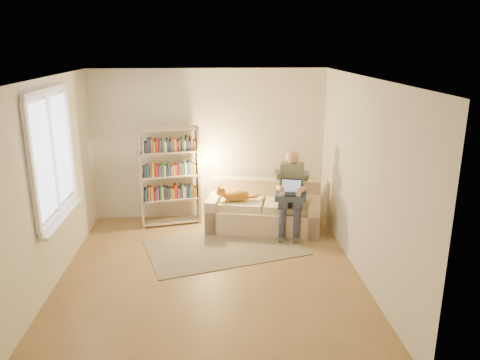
{
  "coord_description": "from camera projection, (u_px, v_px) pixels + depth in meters",
  "views": [
    {
      "loc": [
        0.05,
        -5.69,
        3.02
      ],
      "look_at": [
        0.46,
        1.0,
        1.03
      ],
      "focal_mm": 35.0,
      "sensor_mm": 36.0,
      "label": 1
    }
  ],
  "objects": [
    {
      "name": "wall_left",
      "position": [
        48.0,
        185.0,
        5.81
      ],
      "size": [
        0.02,
        4.5,
        2.6
      ],
      "primitive_type": "cube",
      "color": "silver",
      "rests_on": "floor"
    },
    {
      "name": "ceiling",
      "position": [
        207.0,
        78.0,
        5.56
      ],
      "size": [
        4.0,
        4.5,
        0.02
      ],
      "primitive_type": "cube",
      "color": "white",
      "rests_on": "wall_back"
    },
    {
      "name": "floor",
      "position": [
        211.0,
        275.0,
        6.3
      ],
      "size": [
        4.5,
        4.5,
        0.0
      ],
      "primitive_type": "plane",
      "color": "olive",
      "rests_on": "ground"
    },
    {
      "name": "wall_back",
      "position": [
        209.0,
        145.0,
        8.08
      ],
      "size": [
        4.0,
        0.02,
        2.6
      ],
      "primitive_type": "cube",
      "color": "silver",
      "rests_on": "floor"
    },
    {
      "name": "wall_front",
      "position": [
        208.0,
        263.0,
        3.78
      ],
      "size": [
        4.0,
        0.02,
        2.6
      ],
      "primitive_type": "cube",
      "color": "silver",
      "rests_on": "floor"
    },
    {
      "name": "wall_right",
      "position": [
        363.0,
        180.0,
        6.05
      ],
      "size": [
        0.02,
        4.5,
        2.6
      ],
      "primitive_type": "cube",
      "color": "silver",
      "rests_on": "floor"
    },
    {
      "name": "window",
      "position": [
        57.0,
        175.0,
        5.99
      ],
      "size": [
        0.12,
        1.52,
        1.69
      ],
      "color": "white",
      "rests_on": "wall_left"
    },
    {
      "name": "cat",
      "position": [
        236.0,
        195.0,
        7.68
      ],
      "size": [
        0.68,
        0.32,
        0.24
      ],
      "rotation": [
        0.0,
        0.0,
        -0.2
      ],
      "color": "orange",
      "rests_on": "sofa"
    },
    {
      "name": "person",
      "position": [
        291.0,
        189.0,
        7.49
      ],
      "size": [
        0.48,
        0.66,
        1.36
      ],
      "rotation": [
        0.0,
        0.0,
        -0.2
      ],
      "color": "gray",
      "rests_on": "sofa"
    },
    {
      "name": "laptop",
      "position": [
        290.0,
        190.0,
        7.38
      ],
      "size": [
        0.38,
        0.33,
        0.28
      ],
      "rotation": [
        0.0,
        0.0,
        -0.2
      ],
      "color": "black",
      "rests_on": "blanket"
    },
    {
      "name": "bookshelf",
      "position": [
        170.0,
        172.0,
        7.82
      ],
      "size": [
        1.15,
        0.46,
        1.68
      ],
      "rotation": [
        0.0,
        0.0,
        0.21
      ],
      "color": "#C2AD92",
      "rests_on": "floor"
    },
    {
      "name": "sofa",
      "position": [
        264.0,
        212.0,
        7.82
      ],
      "size": [
        1.96,
        1.18,
        0.78
      ],
      "rotation": [
        0.0,
        0.0,
        -0.2
      ],
      "color": "beige",
      "rests_on": "floor"
    },
    {
      "name": "blanket",
      "position": [
        289.0,
        196.0,
        7.39
      ],
      "size": [
        0.55,
        0.48,
        0.09
      ],
      "primitive_type": "cube",
      "rotation": [
        0.0,
        0.0,
        -0.2
      ],
      "color": "#283647",
      "rests_on": "person"
    },
    {
      "name": "rug",
      "position": [
        225.0,
        247.0,
        7.13
      ],
      "size": [
        2.59,
        1.96,
        0.01
      ],
      "primitive_type": "cube",
      "rotation": [
        0.0,
        0.0,
        0.29
      ],
      "color": "gray",
      "rests_on": "floor"
    }
  ]
}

